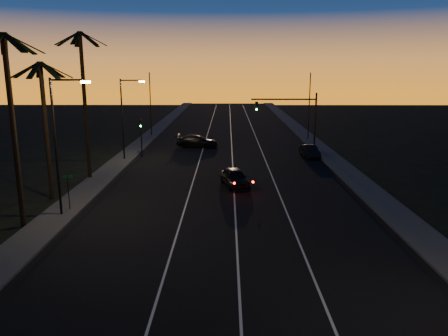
{
  "coord_description": "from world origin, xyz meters",
  "views": [
    {
      "loc": [
        -0.03,
        -7.33,
        9.55
      ],
      "look_at": [
        -0.25,
        20.43,
        3.19
      ],
      "focal_mm": 35.0,
      "sensor_mm": 36.0,
      "label": 1
    }
  ],
  "objects_px": {
    "lead_car": "(235,178)",
    "cross_car": "(197,141)",
    "signal_mast": "(294,113)",
    "right_car": "(310,151)"
  },
  "relations": [
    {
      "from": "lead_car",
      "to": "cross_car",
      "type": "height_order",
      "value": "cross_car"
    },
    {
      "from": "right_car",
      "to": "cross_car",
      "type": "bearing_deg",
      "value": 154.17
    },
    {
      "from": "signal_mast",
      "to": "right_car",
      "type": "bearing_deg",
      "value": -8.48
    },
    {
      "from": "right_car",
      "to": "cross_car",
      "type": "relative_size",
      "value": 0.76
    },
    {
      "from": "right_car",
      "to": "cross_car",
      "type": "xyz_separation_m",
      "value": [
        -12.76,
        6.18,
        0.09
      ]
    },
    {
      "from": "right_car",
      "to": "cross_car",
      "type": "distance_m",
      "value": 14.18
    },
    {
      "from": "lead_car",
      "to": "right_car",
      "type": "height_order",
      "value": "lead_car"
    },
    {
      "from": "lead_car",
      "to": "right_car",
      "type": "relative_size",
      "value": 1.24
    },
    {
      "from": "signal_mast",
      "to": "lead_car",
      "type": "relative_size",
      "value": 1.38
    },
    {
      "from": "signal_mast",
      "to": "right_car",
      "type": "relative_size",
      "value": 1.72
    }
  ]
}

